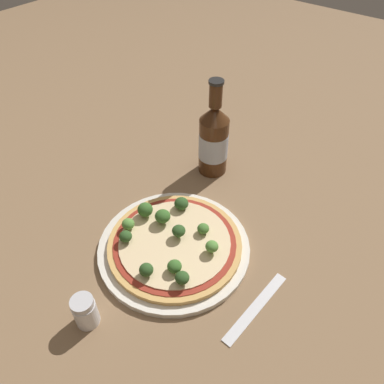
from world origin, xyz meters
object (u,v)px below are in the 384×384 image
(beer_bottle, at_px, (214,139))
(pepper_shaker, at_px, (85,311))
(pizza, at_px, (175,243))
(fork, at_px, (256,307))

(beer_bottle, bearing_deg, pepper_shaker, -80.96)
(pizza, relative_size, fork, 1.52)
(beer_bottle, height_order, pepper_shaker, beer_bottle)
(pepper_shaker, bearing_deg, beer_bottle, 99.04)
(pizza, xyz_separation_m, fork, (0.18, -0.01, -0.02))
(pizza, distance_m, pepper_shaker, 0.20)
(pizza, height_order, beer_bottle, beer_bottle)
(fork, bearing_deg, beer_bottle, 50.80)
(pizza, bearing_deg, beer_bottle, 110.00)
(beer_bottle, bearing_deg, fork, -42.19)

